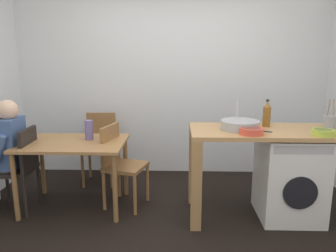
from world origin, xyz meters
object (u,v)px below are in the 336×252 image
(vase, at_px, (89,130))
(chair_person_seat, at_px, (20,165))
(bottle_tall_green, at_px, (267,114))
(utensil_crock, at_px, (330,122))
(chair_opposite, at_px, (120,161))
(mixing_bowl, at_px, (251,131))
(seated_person, at_px, (3,150))
(colander, at_px, (323,132))
(dining_table, at_px, (74,150))
(chair_spare_by_wall, at_px, (100,144))
(washing_machine, at_px, (289,177))

(vase, bearing_deg, chair_person_seat, -164.10)
(bottle_tall_green, xyz_separation_m, utensil_crock, (0.59, -0.10, -0.06))
(chair_opposite, distance_m, vase, 0.47)
(mixing_bowl, bearing_deg, seated_person, 174.38)
(bottle_tall_green, height_order, colander, bottle_tall_green)
(dining_table, height_order, chair_opposite, chair_opposite)
(chair_person_seat, bearing_deg, chair_opposite, -82.09)
(dining_table, relative_size, chair_spare_by_wall, 1.22)
(seated_person, bearing_deg, dining_table, -83.21)
(chair_opposite, distance_m, washing_machine, 1.79)
(chair_spare_by_wall, bearing_deg, chair_person_seat, 52.32)
(bottle_tall_green, bearing_deg, washing_machine, -34.25)
(mixing_bowl, height_order, colander, mixing_bowl)
(seated_person, xyz_separation_m, bottle_tall_green, (2.73, 0.11, 0.38))
(chair_spare_by_wall, distance_m, utensil_crock, 2.71)
(washing_machine, height_order, utensil_crock, utensil_crock)
(washing_machine, xyz_separation_m, colander, (0.19, -0.22, 0.52))
(chair_spare_by_wall, xyz_separation_m, utensil_crock, (2.52, -0.87, 0.48))
(chair_person_seat, distance_m, seated_person, 0.23)
(washing_machine, bearing_deg, chair_spare_by_wall, 156.78)
(chair_person_seat, distance_m, colander, 3.03)
(chair_person_seat, height_order, utensil_crock, utensil_crock)
(washing_machine, xyz_separation_m, vase, (-2.10, 0.25, 0.42))
(chair_person_seat, height_order, chair_spare_by_wall, same)
(chair_spare_by_wall, height_order, colander, colander)
(chair_spare_by_wall, height_order, mixing_bowl, mixing_bowl)
(seated_person, relative_size, washing_machine, 1.40)
(chair_person_seat, relative_size, chair_spare_by_wall, 1.00)
(utensil_crock, bearing_deg, dining_table, 177.86)
(utensil_crock, xyz_separation_m, vase, (-2.47, 0.20, -0.14))
(colander, xyz_separation_m, vase, (-2.29, 0.47, -0.10))
(chair_opposite, relative_size, washing_machine, 1.05)
(dining_table, relative_size, washing_machine, 1.28)
(utensil_crock, height_order, colander, utensil_crock)
(seated_person, bearing_deg, colander, -96.27)
(seated_person, distance_m, colander, 3.17)
(chair_opposite, relative_size, bottle_tall_green, 3.22)
(dining_table, bearing_deg, chair_spare_by_wall, 82.76)
(chair_spare_by_wall, xyz_separation_m, seated_person, (-0.80, -0.88, 0.16))
(seated_person, distance_m, washing_machine, 2.97)
(chair_person_seat, xyz_separation_m, colander, (2.99, -0.27, 0.44))
(vase, bearing_deg, washing_machine, -6.79)
(colander, bearing_deg, dining_table, 171.42)
(chair_opposite, bearing_deg, chair_spare_by_wall, -135.64)
(chair_person_seat, bearing_deg, washing_machine, -92.51)
(mixing_bowl, distance_m, vase, 1.71)
(dining_table, distance_m, washing_machine, 2.27)
(vase, bearing_deg, dining_table, -146.31)
(chair_person_seat, height_order, seated_person, seated_person)
(mixing_bowl, bearing_deg, utensil_crock, 16.83)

